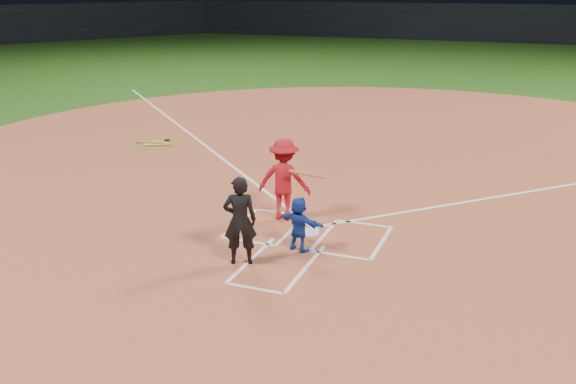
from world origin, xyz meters
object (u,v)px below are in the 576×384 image
(on_deck_circle, at_px, (155,143))
(catcher, at_px, (299,224))
(home_plate, at_px, (308,232))
(umpire, at_px, (240,220))
(batter_at_plate, at_px, (284,179))

(on_deck_circle, xyz_separation_m, catcher, (7.40, -6.51, 0.54))
(home_plate, xyz_separation_m, umpire, (-0.68, -1.90, 0.84))
(on_deck_circle, relative_size, catcher, 1.55)
(batter_at_plate, bearing_deg, catcher, -59.34)
(umpire, bearing_deg, catcher, -154.92)
(umpire, bearing_deg, home_plate, -133.78)
(catcher, distance_m, umpire, 1.29)
(home_plate, height_order, on_deck_circle, home_plate)
(home_plate, xyz_separation_m, on_deck_circle, (-7.26, 5.56, -0.00))
(catcher, height_order, batter_at_plate, batter_at_plate)
(catcher, height_order, umpire, umpire)
(home_plate, bearing_deg, umpire, 70.42)
(home_plate, distance_m, batter_at_plate, 1.34)
(on_deck_circle, distance_m, umpire, 9.99)
(catcher, xyz_separation_m, batter_at_plate, (-0.92, 1.55, 0.37))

